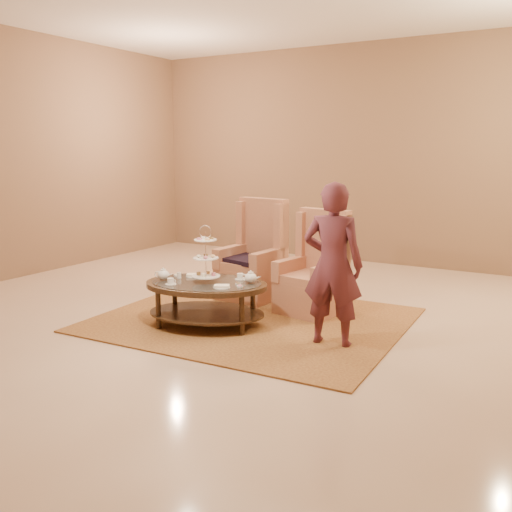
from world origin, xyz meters
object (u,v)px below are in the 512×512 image
Objects in this scene: tea_table at (206,290)px; armchair_left at (255,265)px; armchair_right at (315,279)px; person at (333,265)px.

armchair_left reaches higher than tea_table.
armchair_left is at bearing 80.00° from tea_table.
tea_table is at bearing -77.86° from armchair_left.
person reaches higher than armchair_right.
armchair_right is (0.76, 1.07, 0.00)m from tea_table.
tea_table is 0.96× the size of person.
armchair_right is 1.17m from person.
armchair_right is (0.92, -0.20, -0.03)m from armchair_left.
tea_table is 1.27× the size of armchair_right.
armchair_right reaches higher than tea_table.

